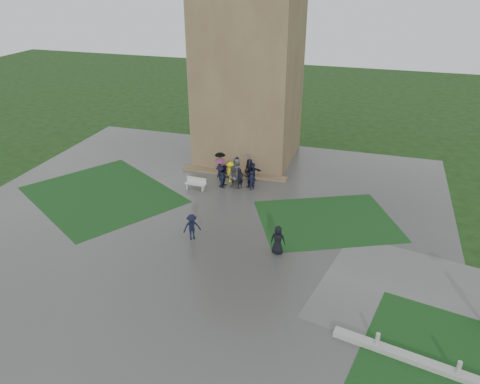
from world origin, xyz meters
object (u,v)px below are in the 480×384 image
(tower, at_px, (249,56))
(bench, at_px, (196,183))
(pedestrian_mid, at_px, (192,227))
(pedestrian_near, at_px, (278,240))

(tower, xyz_separation_m, bench, (-1.99, -7.95, -8.49))
(tower, relative_size, pedestrian_mid, 10.29)
(bench, height_order, pedestrian_near, pedestrian_near)
(pedestrian_mid, bearing_deg, pedestrian_near, -35.46)
(tower, xyz_separation_m, pedestrian_near, (6.15, -14.90, -8.06))
(tower, bearing_deg, bench, -104.09)
(pedestrian_near, bearing_deg, tower, -69.28)
(tower, relative_size, pedestrian_near, 9.80)
(bench, bearing_deg, pedestrian_mid, -67.85)
(tower, xyz_separation_m, pedestrian_mid, (0.56, -14.91, -8.11))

